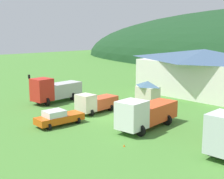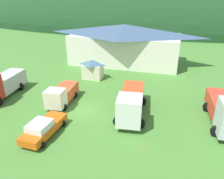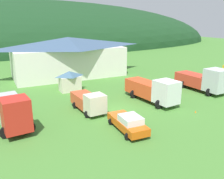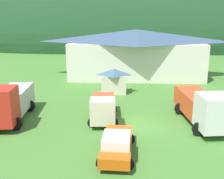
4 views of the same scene
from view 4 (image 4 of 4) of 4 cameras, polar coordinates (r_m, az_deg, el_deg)
ground_plane at (r=23.46m, az=5.52°, el=-7.32°), size 200.00×200.00×0.00m
forested_hill_backdrop at (r=93.93m, az=3.68°, el=9.73°), size 166.58×60.00×33.75m
depot_building at (r=41.18m, az=4.99°, el=7.73°), size 20.70×9.67×7.04m
play_shed_cream at (r=32.32m, az=0.44°, el=1.90°), size 3.12×2.20×2.94m
crane_truck_red at (r=25.17m, az=-20.70°, el=-2.45°), size 3.51×7.55×3.53m
light_truck_cream at (r=23.85m, az=-1.90°, el=-3.76°), size 2.76×5.63×2.42m
heavy_rig_white at (r=23.99m, az=18.50°, el=-3.39°), size 3.66×8.14×3.23m
service_pickup_orange at (r=18.18m, az=1.05°, el=-11.38°), size 2.47×5.21×1.66m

